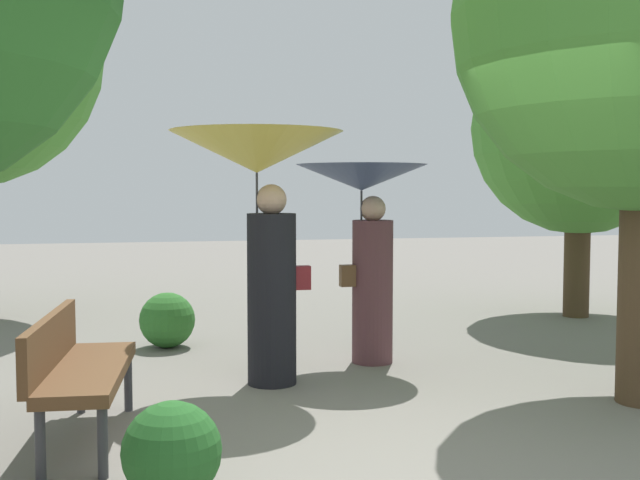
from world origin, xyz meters
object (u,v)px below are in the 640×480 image
at_px(person_left, 261,191).
at_px(park_bench, 76,364).
at_px(person_right, 366,218).
at_px(tree_far_back, 580,110).

bearing_deg(person_left, park_bench, 124.69).
relative_size(person_left, park_bench, 1.38).
bearing_deg(park_bench, person_right, -49.28).
distance_m(person_right, park_bench, 3.15).
bearing_deg(person_right, tree_far_back, -66.21).
distance_m(person_right, tree_far_back, 4.09).
relative_size(person_left, person_right, 1.13).
distance_m(person_left, park_bench, 2.14).
relative_size(person_left, tree_far_back, 0.51).
height_order(person_right, tree_far_back, tree_far_back).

